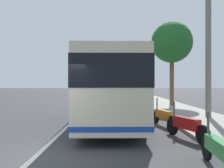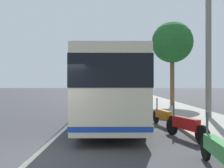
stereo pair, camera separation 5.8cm
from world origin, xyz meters
The scene contains 12 objects.
ground_plane centered at (0.00, 0.00, 0.00)m, with size 220.00×220.00×0.00m, color #38383A.
sidewalk_curb centered at (10.00, -6.65, 0.07)m, with size 110.00×3.60×0.14m, color gray.
lane_divider_line centered at (10.00, 0.00, 0.00)m, with size 110.00×0.16×0.01m, color silver.
coach_bus centered at (5.93, -1.94, 1.84)m, with size 10.32×2.68×3.18m.
motorcycle_mid_row centered at (-0.96, -4.36, 0.47)m, with size 2.35×0.32×1.25m.
motorcycle_angled centered at (2.15, -4.59, 0.48)m, with size 2.16×0.89×1.27m.
motorcycle_far_end centered at (4.76, -4.36, 0.47)m, with size 2.31×0.58×1.25m.
car_far_distant centered at (20.17, -1.70, 0.72)m, with size 4.24×1.94×1.52m.
car_ahead_same_lane centered at (39.58, -1.68, 0.73)m, with size 4.72×2.10×1.49m.
car_side_street centered at (45.59, 1.74, 0.73)m, with size 4.58×2.06×1.55m.
roadside_tree_mid_block centered at (14.07, -7.04, 5.41)m, with size 3.44×3.44×7.17m.
utility_pole centered at (6.79, -7.21, 4.49)m, with size 0.30×0.30×8.98m, color slate.
Camera 2 is at (-6.14, -2.11, 1.92)m, focal length 38.45 mm.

